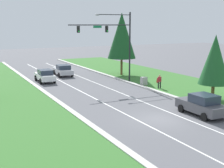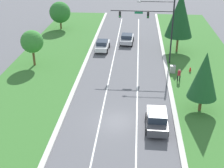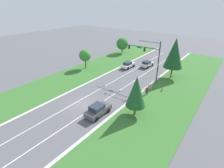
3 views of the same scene
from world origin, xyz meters
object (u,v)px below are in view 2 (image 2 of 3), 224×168
(oak_far_left_tree, at_px, (32,42))
(oak_near_left_tree, at_px, (60,12))
(graphite_sedan, at_px, (157,119))
(utility_cabinet, at_px, (173,69))
(silver_sedan, at_px, (127,39))
(pedestrian, at_px, (179,75))
(conifer_near_right_tree, at_px, (180,15))
(conifer_far_right_tree, at_px, (204,75))
(traffic_signal_mast, at_px, (156,22))
(fire_hydrant, at_px, (190,70))
(white_sedan, at_px, (102,45))

(oak_far_left_tree, bearing_deg, oak_near_left_tree, 91.42)
(graphite_sedan, xyz_separation_m, oak_near_left_tree, (-16.66, 32.15, 2.34))
(graphite_sedan, distance_m, utility_cabinet, 13.24)
(silver_sedan, distance_m, oak_far_left_tree, 16.56)
(silver_sedan, height_order, oak_far_left_tree, oak_far_left_tree)
(silver_sedan, xyz_separation_m, pedestrian, (6.98, -14.24, 0.10))
(graphite_sedan, bearing_deg, silver_sedan, 99.66)
(graphite_sedan, bearing_deg, conifer_near_right_tree, 80.07)
(utility_cabinet, xyz_separation_m, conifer_far_right_tree, (1.92, -9.53, 3.52))
(utility_cabinet, xyz_separation_m, pedestrian, (0.52, -2.53, 0.40))
(traffic_signal_mast, bearing_deg, conifer_near_right_tree, 52.46)
(silver_sedan, height_order, pedestrian, pedestrian)
(traffic_signal_mast, height_order, fire_hydrant, traffic_signal_mast)
(utility_cabinet, distance_m, conifer_far_right_tree, 10.34)
(white_sedan, height_order, oak_near_left_tree, oak_near_left_tree)
(conifer_near_right_tree, height_order, conifer_far_right_tree, conifer_near_right_tree)
(white_sedan, relative_size, silver_sedan, 1.02)
(pedestrian, xyz_separation_m, fire_hydrant, (1.84, 2.99, -0.59))
(traffic_signal_mast, relative_size, silver_sedan, 1.99)
(conifer_far_right_tree, xyz_separation_m, oak_far_left_tree, (-20.80, 10.62, -0.59))
(traffic_signal_mast, distance_m, conifer_near_right_tree, 6.24)
(utility_cabinet, bearing_deg, pedestrian, -78.32)
(traffic_signal_mast, height_order, silver_sedan, traffic_signal_mast)
(pedestrian, distance_m, conifer_far_right_tree, 7.79)
(oak_far_left_tree, bearing_deg, conifer_far_right_tree, -27.05)
(traffic_signal_mast, distance_m, utility_cabinet, 6.76)
(conifer_near_right_tree, bearing_deg, oak_near_left_tree, 152.15)
(oak_near_left_tree, xyz_separation_m, oak_far_left_tree, (0.45, -18.09, 0.24))
(graphite_sedan, bearing_deg, oak_near_left_tree, 118.34)
(traffic_signal_mast, bearing_deg, white_sedan, 148.41)
(fire_hydrant, height_order, conifer_near_right_tree, conifer_near_right_tree)
(silver_sedan, xyz_separation_m, utility_cabinet, (6.45, -11.71, -0.30))
(graphite_sedan, height_order, utility_cabinet, graphite_sedan)
(utility_cabinet, bearing_deg, conifer_far_right_tree, -78.63)
(traffic_signal_mast, relative_size, conifer_far_right_tree, 1.39)
(conifer_near_right_tree, bearing_deg, fire_hydrant, -82.94)
(white_sedan, bearing_deg, traffic_signal_mast, -30.20)
(traffic_signal_mast, relative_size, oak_far_left_tree, 1.79)
(fire_hydrant, bearing_deg, conifer_near_right_tree, 97.06)
(silver_sedan, bearing_deg, conifer_near_right_tree, -21.19)
(pedestrian, bearing_deg, fire_hydrant, -113.09)
(white_sedan, distance_m, utility_cabinet, 12.96)
(traffic_signal_mast, height_order, graphite_sedan, traffic_signal_mast)
(silver_sedan, xyz_separation_m, oak_near_left_tree, (-12.88, 7.47, 2.39))
(silver_sedan, bearing_deg, oak_near_left_tree, 152.59)
(white_sedan, distance_m, conifer_near_right_tree, 12.57)
(oak_near_left_tree, bearing_deg, fire_hydrant, -40.81)
(traffic_signal_mast, height_order, oak_far_left_tree, traffic_signal_mast)
(white_sedan, xyz_separation_m, graphite_sedan, (7.47, -21.01, 0.05))
(utility_cabinet, bearing_deg, graphite_sedan, -101.66)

